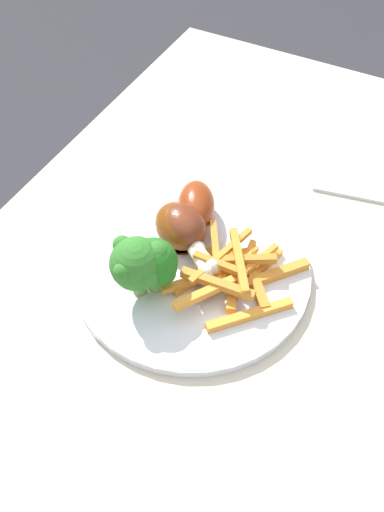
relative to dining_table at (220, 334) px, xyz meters
The scene contains 10 objects.
ground_plane 0.62m from the dining_table, ahead, with size 6.00×6.00×0.00m, color #333338.
dining_table is the anchor object (origin of this frame).
dinner_plate 0.14m from the dining_table, 71.21° to the right, with size 0.29×0.29×0.01m, color silver.
broccoli_floret_front 0.22m from the dining_table, 44.47° to the right, with size 0.07×0.07×0.08m.
broccoli_floret_middle 0.21m from the dining_table, 44.50° to the right, with size 0.06×0.06×0.07m.
carrot_fries_pile 0.16m from the dining_table, 57.99° to the left, with size 0.15×0.15×0.03m.
chicken_drumstick_near 0.18m from the dining_table, 103.61° to the right, with size 0.10×0.12×0.05m.
chicken_drumstick_far 0.19m from the dining_table, 130.39° to the right, with size 0.12×0.08×0.05m.
chicken_drumstick_extra 0.18m from the dining_table, 105.63° to the right, with size 0.09×0.11×0.05m.
fork 0.29m from the dining_table, 148.21° to the left, with size 0.19×0.01×0.01m, color silver.
Camera 1 is at (0.40, 0.17, 1.30)m, focal length 39.84 mm.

